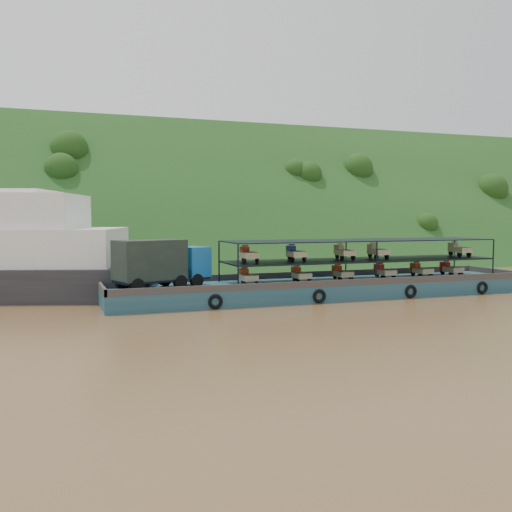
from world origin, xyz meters
name	(u,v)px	position (x,y,z in m)	size (l,w,h in m)	color
ground	(292,298)	(0.00, 0.00, 0.00)	(160.00, 160.00, 0.00)	brown
hillside	(189,263)	(0.00, 36.00, 0.00)	(140.00, 28.00, 28.00)	#173914
cargo_barge	(307,282)	(1.37, 0.22, 1.18)	(35.00, 7.18, 4.79)	#16424E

